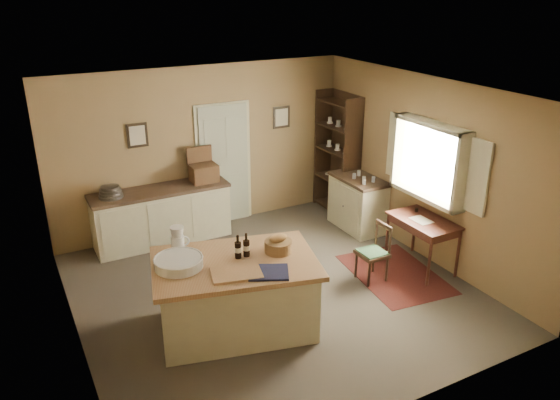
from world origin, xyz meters
The scene contains 16 objects.
ground centered at (0.00, 0.00, 0.00)m, with size 5.00×5.00×0.00m, color brown.
wall_back centered at (0.00, 2.50, 1.35)m, with size 5.00×0.10×2.70m, color olive.
wall_front centered at (0.00, -2.50, 1.35)m, with size 5.00×0.10×2.70m, color olive.
wall_left centered at (-2.50, 0.00, 1.35)m, with size 0.10×5.00×2.70m, color olive.
wall_right centered at (2.50, 0.00, 1.35)m, with size 0.10×5.00×2.70m, color olive.
ceiling centered at (0.00, 0.00, 2.70)m, with size 5.00×5.00×0.00m, color silver.
door centered at (0.35, 2.47, 1.05)m, with size 0.97×0.06×2.11m, color #A7AB92.
framed_prints centered at (0.20, 2.48, 1.72)m, with size 2.82×0.02×0.38m.
window centered at (2.42, -0.20, 1.55)m, with size 0.25×1.99×1.12m.
work_island centered at (-0.78, -0.51, 0.48)m, with size 2.13×1.65×1.20m.
sideboard centered at (-0.85, 2.20, 0.48)m, with size 2.16×0.61×1.18m.
rug centered at (1.75, -0.41, 0.00)m, with size 1.10×1.60×0.01m, color #521E19.
writing_desk centered at (2.20, -0.41, 0.67)m, with size 0.60×0.99×0.82m.
desk_chair centered at (1.36, -0.36, 0.40)m, with size 0.38×0.38×0.81m, color black, non-canonical shape.
right_cabinet centered at (2.20, 1.17, 0.46)m, with size 0.57×1.03×0.99m.
shelving_unit centered at (2.36, 1.99, 1.07)m, with size 0.36×0.96×2.14m.
Camera 1 is at (-2.93, -5.68, 3.93)m, focal length 35.00 mm.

